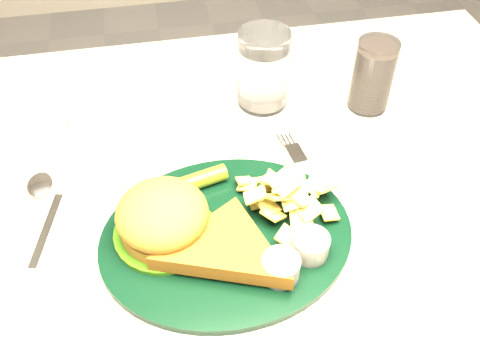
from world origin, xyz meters
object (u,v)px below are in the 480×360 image
object	(u,v)px
water_glass	(263,69)
fork_napkin	(307,192)
cola_glass	(373,76)
table	(218,320)
dinner_plate	(226,220)

from	to	relation	value
water_glass	fork_napkin	bearing A→B (deg)	-86.47
water_glass	cola_glass	xyz separation A→B (m)	(0.17, -0.04, -0.01)
table	dinner_plate	world-z (taller)	dinner_plate
dinner_plate	cola_glass	size ratio (longest dim) A/B	2.75
dinner_plate	cola_glass	bearing A→B (deg)	35.24
table	cola_glass	size ratio (longest dim) A/B	10.04
cola_glass	water_glass	bearing A→B (deg)	165.53
water_glass	cola_glass	size ratio (longest dim) A/B	1.09
dinner_plate	water_glass	xyz separation A→B (m)	(0.11, 0.27, 0.03)
cola_glass	fork_napkin	size ratio (longest dim) A/B	0.67
dinner_plate	fork_napkin	xyz separation A→B (m)	(0.12, 0.05, -0.03)
dinner_plate	fork_napkin	distance (m)	0.14
table	fork_napkin	xyz separation A→B (m)	(0.13, -0.04, 0.38)
table	water_glass	xyz separation A→B (m)	(0.12, 0.18, 0.44)
dinner_plate	water_glass	distance (m)	0.29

